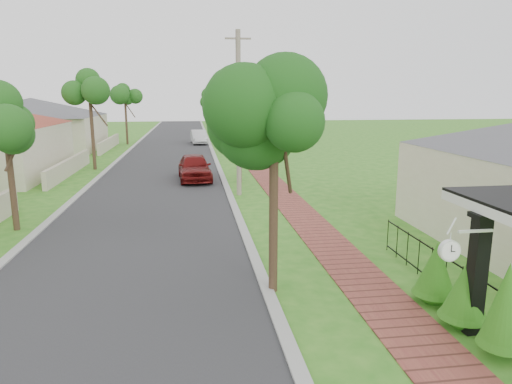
{
  "coord_description": "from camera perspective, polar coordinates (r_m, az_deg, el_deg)",
  "views": [
    {
      "loc": [
        -1.1,
        -8.99,
        4.78
      ],
      "look_at": [
        1.05,
        6.35,
        1.5
      ],
      "focal_mm": 32.0,
      "sensor_mm": 36.0,
      "label": 1
    }
  ],
  "objects": [
    {
      "name": "hedge_row",
      "position": [
        10.13,
        26.72,
        -12.32
      ],
      "size": [
        0.89,
        4.81,
        2.1
      ],
      "color": "#166714",
      "rests_on": "ground"
    },
    {
      "name": "ground",
      "position": [
        10.24,
        -0.94,
        -15.87
      ],
      "size": [
        160.0,
        160.0,
        0.0
      ],
      "primitive_type": "plane",
      "color": "#2D741B",
      "rests_on": "ground"
    },
    {
      "name": "road",
      "position": [
        29.44,
        -11.6,
        2.37
      ],
      "size": [
        7.0,
        120.0,
        0.02
      ],
      "primitive_type": "cube",
      "color": "#28282B",
      "rests_on": "ground"
    },
    {
      "name": "near_tree",
      "position": [
        10.67,
        2.29,
        8.75
      ],
      "size": [
        2.05,
        2.05,
        5.26
      ],
      "color": "#382619",
      "rests_on": "ground"
    },
    {
      "name": "parked_car_white",
      "position": [
        46.63,
        -7.15,
        6.83
      ],
      "size": [
        1.73,
        4.25,
        1.37
      ],
      "primitive_type": "imported",
      "rotation": [
        0.0,
        0.0,
        0.07
      ],
      "color": "silver",
      "rests_on": "ground"
    },
    {
      "name": "kerb_left",
      "position": [
        29.9,
        -18.6,
        2.13
      ],
      "size": [
        0.3,
        120.0,
        0.1
      ],
      "primitive_type": "cube",
      "color": "#9E9E99",
      "rests_on": "ground"
    },
    {
      "name": "street_trees",
      "position": [
        35.87,
        -11.05,
        11.35
      ],
      "size": [
        10.7,
        37.65,
        5.89
      ],
      "color": "#382619",
      "rests_on": "ground"
    },
    {
      "name": "porch_post",
      "position": [
        10.44,
        25.83,
        -9.8
      ],
      "size": [
        0.48,
        0.48,
        2.52
      ],
      "color": "black",
      "rests_on": "ground"
    },
    {
      "name": "far_house_grey",
      "position": [
        45.23,
        -26.09,
        7.67
      ],
      "size": [
        15.56,
        15.56,
        4.6
      ],
      "color": "beige",
      "rests_on": "ground"
    },
    {
      "name": "utility_pole",
      "position": [
        21.92,
        -2.2,
        9.73
      ],
      "size": [
        1.2,
        0.24,
        7.74
      ],
      "color": "gray",
      "rests_on": "ground"
    },
    {
      "name": "station_clock",
      "position": [
        9.41,
        23.24,
        -6.55
      ],
      "size": [
        1.06,
        0.13,
        0.6
      ],
      "color": "white",
      "rests_on": "ground"
    },
    {
      "name": "sidewalk",
      "position": [
        29.7,
        0.53,
        2.7
      ],
      "size": [
        1.5,
        120.0,
        0.03
      ],
      "primitive_type": "cube",
      "color": "brown",
      "rests_on": "ground"
    },
    {
      "name": "picket_fence",
      "position": [
        11.61,
        24.28,
        -10.61
      ],
      "size": [
        0.03,
        8.02,
        1.0
      ],
      "color": "black",
      "rests_on": "ground"
    },
    {
      "name": "parked_car_red",
      "position": [
        26.4,
        -7.7,
        3.08
      ],
      "size": [
        2.05,
        4.52,
        1.51
      ],
      "primitive_type": "imported",
      "rotation": [
        0.0,
        0.0,
        0.06
      ],
      "color": "#640F0F",
      "rests_on": "ground"
    },
    {
      "name": "kerb_right",
      "position": [
        29.43,
        -4.49,
        2.57
      ],
      "size": [
        0.3,
        120.0,
        0.1
      ],
      "primitive_type": "cube",
      "color": "#9E9E99",
      "rests_on": "ground"
    }
  ]
}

